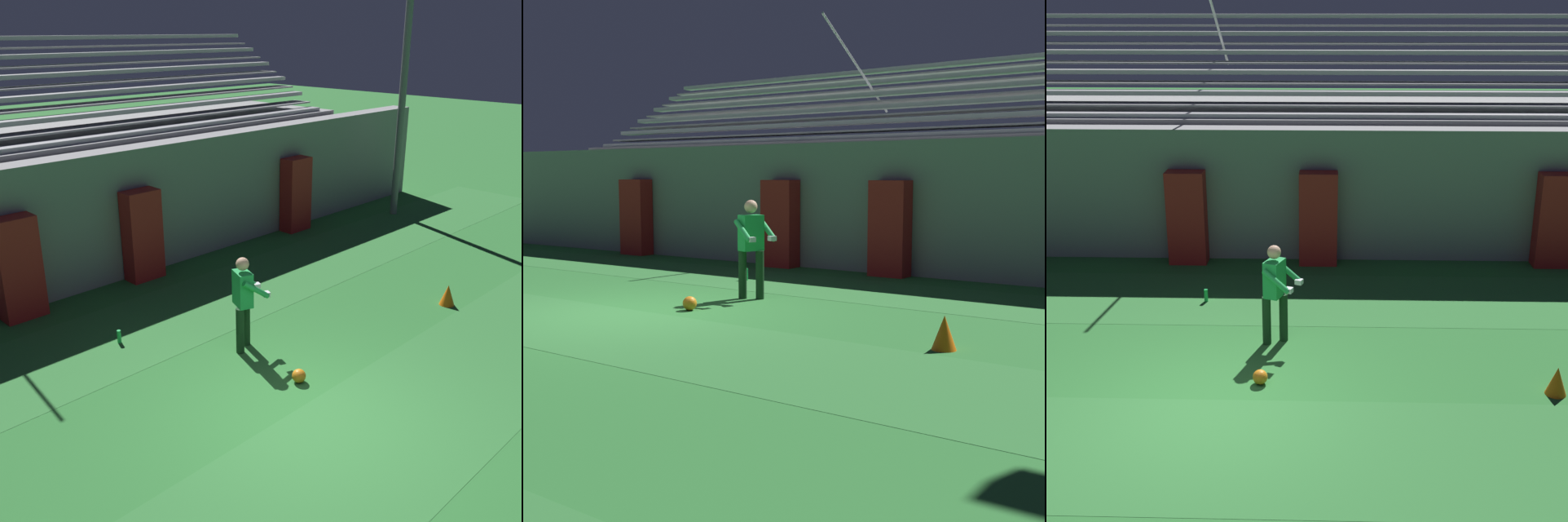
% 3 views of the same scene
% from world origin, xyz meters
% --- Properties ---
extents(ground_plane, '(80.00, 80.00, 0.00)m').
position_xyz_m(ground_plane, '(0.00, 0.00, 0.00)').
color(ground_plane, '#2D7533').
extents(turf_stripe_mid, '(28.00, 2.49, 0.01)m').
position_xyz_m(turf_stripe_mid, '(0.00, -1.02, 0.00)').
color(turf_stripe_mid, '#337A38').
rests_on(turf_stripe_mid, ground).
extents(turf_stripe_far, '(28.00, 2.49, 0.01)m').
position_xyz_m(turf_stripe_far, '(0.00, 3.95, 0.00)').
color(turf_stripe_far, '#337A38').
rests_on(turf_stripe_far, ground).
extents(back_wall, '(24.00, 0.60, 2.80)m').
position_xyz_m(back_wall, '(0.00, 6.50, 1.40)').
color(back_wall, gray).
rests_on(back_wall, ground).
extents(padding_pillar_gate_left, '(0.80, 0.44, 1.98)m').
position_xyz_m(padding_pillar_gate_left, '(-1.38, 5.95, 0.99)').
color(padding_pillar_gate_left, '#B21E1E').
rests_on(padding_pillar_gate_left, ground).
extents(padding_pillar_gate_right, '(0.80, 0.44, 1.98)m').
position_xyz_m(padding_pillar_gate_right, '(1.38, 5.95, 0.99)').
color(padding_pillar_gate_right, '#B21E1E').
rests_on(padding_pillar_gate_right, ground).
extents(padding_pillar_far_right, '(0.80, 0.44, 1.98)m').
position_xyz_m(padding_pillar_far_right, '(6.32, 5.95, 0.99)').
color(padding_pillar_far_right, '#B21E1E').
rests_on(padding_pillar_far_right, ground).
extents(bleacher_stand, '(18.00, 4.75, 5.83)m').
position_xyz_m(bleacher_stand, '(-0.00, 9.19, 1.51)').
color(bleacher_stand, gray).
rests_on(bleacher_stand, ground).
extents(goalkeeper, '(0.68, 0.70, 1.67)m').
position_xyz_m(goalkeeper, '(0.76, 2.09, 0.95)').
color(goalkeeper, '#143319').
rests_on(goalkeeper, ground).
extents(soccer_ball, '(0.22, 0.22, 0.22)m').
position_xyz_m(soccer_ball, '(0.62, 0.70, 0.11)').
color(soccer_ball, orange).
rests_on(soccer_ball, ground).
extents(traffic_cone, '(0.30, 0.30, 0.42)m').
position_xyz_m(traffic_cone, '(4.85, 0.52, 0.21)').
color(traffic_cone, orange).
rests_on(traffic_cone, ground).
extents(water_bottle, '(0.07, 0.07, 0.24)m').
position_xyz_m(water_bottle, '(-0.67, 3.77, 0.12)').
color(water_bottle, green).
rests_on(water_bottle, ground).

